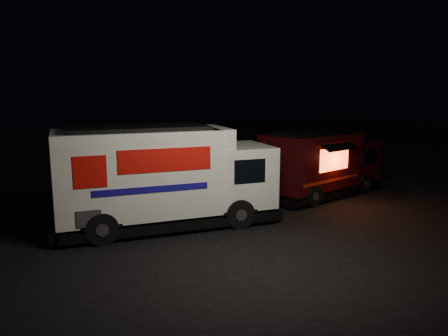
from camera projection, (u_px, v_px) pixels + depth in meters
ground at (223, 227)px, 14.18m from camera, size 80.00×80.00×0.00m
white_truck at (167, 176)px, 14.12m from camera, size 7.46×3.04×3.31m
red_truck at (323, 163)px, 18.28m from camera, size 6.28×3.63×2.76m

